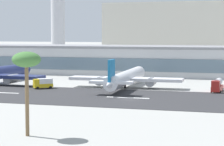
# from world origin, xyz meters

# --- Properties ---
(ground_plane) EXTENTS (1400.00, 1400.00, 0.00)m
(ground_plane) POSITION_xyz_m (0.00, 0.00, 0.00)
(ground_plane) COLOR #9E9E99
(runway_strip) EXTENTS (800.00, 36.12, 0.08)m
(runway_strip) POSITION_xyz_m (0.00, 4.21, 0.04)
(runway_strip) COLOR #2D2D30
(runway_strip) RESTS_ON ground_plane
(runway_centreline_dash_3) EXTENTS (12.00, 1.20, 0.01)m
(runway_centreline_dash_3) POSITION_xyz_m (-40.52, 4.21, 0.09)
(runway_centreline_dash_3) COLOR white
(runway_centreline_dash_3) RESTS_ON runway_strip
(runway_centreline_dash_4) EXTENTS (12.00, 1.20, 0.01)m
(runway_centreline_dash_4) POSITION_xyz_m (-1.56, 4.21, 0.09)
(runway_centreline_dash_4) COLOR white
(runway_centreline_dash_4) RESTS_ON runway_strip
(terminal_building) EXTENTS (193.16, 26.53, 12.21)m
(terminal_building) POSITION_xyz_m (-6.15, 74.99, 6.11)
(terminal_building) COLOR #B7BABC
(terminal_building) RESTS_ON ground_plane
(control_tower) EXTENTS (13.68, 13.68, 48.53)m
(control_tower) POSITION_xyz_m (-71.95, 123.58, 28.15)
(control_tower) COLOR silver
(control_tower) RESTS_ON ground_plane
(distant_hotel_block) EXTENTS (128.25, 33.51, 36.64)m
(distant_hotel_block) POSITION_xyz_m (2.22, 188.49, 18.32)
(distant_hotel_block) COLOR beige
(distant_hotel_block) RESTS_ON ground_plane
(airliner_blue_tail_gate_1) EXTENTS (36.91, 48.94, 10.21)m
(airliner_blue_tail_gate_1) POSITION_xyz_m (-8.03, 25.98, 3.26)
(airliner_blue_tail_gate_1) COLOR silver
(airliner_blue_tail_gate_1) RESTS_ON ground_plane
(service_box_truck_0) EXTENTS (6.12, 5.72, 3.25)m
(service_box_truck_0) POSITION_xyz_m (-32.69, 17.20, 1.79)
(service_box_truck_0) COLOR gold
(service_box_truck_0) RESTS_ON ground_plane
(service_fuel_truck_1) EXTENTS (3.43, 8.68, 3.95)m
(service_fuel_truck_1) POSITION_xyz_m (21.01, 24.40, 2.03)
(service_fuel_truck_1) COLOR #B2231E
(service_fuel_truck_1) RESTS_ON ground_plane
(palm_tree_0) EXTENTS (4.95, 4.95, 14.64)m
(palm_tree_0) POSITION_xyz_m (-6.29, -47.13, 12.75)
(palm_tree_0) COLOR brown
(palm_tree_0) RESTS_ON ground_plane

